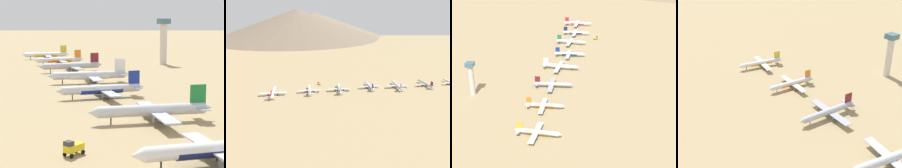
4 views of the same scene
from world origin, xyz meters
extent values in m
plane|color=tan|center=(0.00, 0.00, 0.00)|extent=(1835.36, 1835.36, 0.00)
cylinder|color=white|center=(-13.12, -149.79, 3.62)|extent=(31.14, 7.94, 3.27)
cone|color=white|center=(3.56, -152.35, 3.62)|extent=(3.21, 3.59, 3.21)
cone|color=white|center=(-29.64, -147.25, 3.62)|extent=(2.83, 3.28, 2.95)
cube|color=gold|center=(-26.57, -147.72, 7.45)|extent=(4.73, 1.02, 6.03)
cube|color=silver|center=(-27.08, -147.64, 3.94)|extent=(4.29, 10.63, 0.31)
cube|color=silver|center=(-14.40, -149.59, 3.04)|extent=(8.70, 29.60, 0.39)
cylinder|color=#4C4C54|center=(-12.93, -144.59, 1.86)|extent=(3.88, 2.51, 1.98)
cylinder|color=#4C4C54|center=(-14.50, -154.80, 1.86)|extent=(3.88, 2.51, 1.98)
cylinder|color=black|center=(-1.48, -151.57, 1.65)|extent=(0.38, 0.38, 3.29)
cylinder|color=black|center=(-14.91, -147.25, 1.65)|extent=(0.38, 0.38, 3.29)
cylinder|color=black|center=(-15.59, -151.67, 1.65)|extent=(0.38, 0.38, 3.29)
cylinder|color=gold|center=(-13.12, -149.79, 3.37)|extent=(17.35, 5.83, 3.28)
cylinder|color=silver|center=(-12.28, -107.88, 3.45)|extent=(29.67, 4.96, 3.12)
cone|color=silver|center=(3.76, -108.89, 3.45)|extent=(2.81, 3.21, 3.06)
cone|color=silver|center=(-28.17, -106.89, 3.45)|extent=(2.47, 2.94, 2.81)
cube|color=orange|center=(-25.22, -107.07, 7.10)|extent=(4.52, 0.57, 5.74)
cube|color=silver|center=(-25.71, -107.04, 3.76)|extent=(3.24, 9.99, 0.30)
cube|color=silver|center=(-13.51, -107.80, 2.90)|extent=(5.84, 28.09, 0.37)
cylinder|color=#4C4C54|center=(-12.55, -102.93, 1.77)|extent=(3.56, 2.10, 1.89)
cylinder|color=#4C4C54|center=(-13.16, -112.76, 1.77)|extent=(3.56, 2.10, 1.89)
cylinder|color=black|center=(-1.08, -108.58, 1.57)|extent=(0.36, 0.36, 3.13)
cylinder|color=black|center=(-14.20, -105.62, 1.57)|extent=(0.36, 0.36, 3.13)
cylinder|color=black|center=(-14.46, -109.88, 1.57)|extent=(0.36, 0.36, 3.13)
cylinder|color=orange|center=(-12.28, -107.88, 3.21)|extent=(16.41, 4.13, 3.12)
cylinder|color=#B2B7C1|center=(-8.15, -66.42, 3.87)|extent=(33.24, 4.83, 3.50)
cone|color=#B2B7C1|center=(9.87, -67.15, 3.87)|extent=(3.08, 3.54, 3.43)
cone|color=#B2B7C1|center=(-25.99, -65.70, 3.87)|extent=(2.70, 3.25, 3.15)
cube|color=maroon|center=(-22.68, -65.83, 7.96)|extent=(5.07, 0.53, 6.44)
cube|color=#A4A8B2|center=(-23.23, -65.81, 4.21)|extent=(3.39, 11.15, 0.33)
cube|color=#A4A8B2|center=(-9.53, -66.36, 3.25)|extent=(5.86, 31.45, 0.41)
cylinder|color=#4C4C54|center=(-8.57, -60.88, 1.99)|extent=(3.95, 2.27, 2.12)
cylinder|color=#4C4C54|center=(-9.02, -71.91, 1.99)|extent=(3.95, 2.27, 2.12)
cylinder|color=black|center=(4.43, -66.93, 1.76)|extent=(0.40, 0.40, 3.52)
cylinder|color=black|center=(-10.35, -63.94, 1.76)|extent=(0.40, 0.40, 3.52)
cylinder|color=black|center=(-10.54, -68.72, 1.76)|extent=(0.40, 0.40, 3.52)
cylinder|color=silver|center=(-3.74, -20.78, 4.15)|extent=(35.70, 9.70, 3.75)
cone|color=silver|center=(15.35, -24.05, 4.15)|extent=(3.74, 4.16, 3.68)
cone|color=silver|center=(-22.63, -17.55, 4.15)|extent=(3.30, 3.80, 3.38)
cube|color=white|center=(-19.13, -18.15, 8.55)|extent=(5.42, 1.26, 6.92)
cube|color=#B6BBC5|center=(-19.71, -18.05, 4.53)|extent=(5.12, 12.22, 0.36)
cube|color=#B6BBC5|center=(-5.20, -20.53, 3.49)|extent=(10.54, 33.95, 0.44)
cylinder|color=#4C4C54|center=(-3.42, -14.82, 2.13)|extent=(4.47, 2.94, 2.27)
cylinder|color=#4C4C54|center=(-5.42, -26.51, 2.13)|extent=(4.47, 2.94, 2.27)
cylinder|color=black|center=(9.59, -23.06, 1.89)|extent=(0.43, 0.43, 3.77)
cylinder|color=black|center=(-5.74, -17.83, 1.89)|extent=(0.43, 0.43, 3.77)
cylinder|color=black|center=(-6.61, -22.90, 1.89)|extent=(0.43, 0.43, 3.77)
cylinder|color=white|center=(-3.74, -20.78, 3.87)|extent=(19.92, 7.01, 3.76)
cylinder|color=silver|center=(4.99, 19.14, 3.75)|extent=(32.31, 5.82, 3.39)
cone|color=silver|center=(22.44, 17.82, 3.75)|extent=(3.10, 3.53, 3.33)
cone|color=silver|center=(-12.28, 20.46, 3.75)|extent=(2.72, 3.23, 3.05)
cube|color=navy|center=(-9.07, 20.21, 7.72)|extent=(4.92, 0.68, 6.25)
cube|color=#B6BBC5|center=(-9.61, 20.25, 4.09)|extent=(3.66, 10.90, 0.32)
cube|color=#B6BBC5|center=(3.66, 19.25, 3.16)|extent=(6.75, 30.61, 0.40)
cylinder|color=#4C4C54|center=(4.78, 24.53, 1.93)|extent=(3.90, 2.33, 2.05)
cylinder|color=#4C4C54|center=(3.96, 13.85, 1.93)|extent=(3.90, 2.33, 2.05)
cylinder|color=black|center=(17.17, 18.22, 1.71)|extent=(0.39, 0.39, 3.41)
cylinder|color=black|center=(2.94, 21.63, 1.71)|extent=(0.39, 0.39, 3.41)
cylinder|color=black|center=(2.59, 17.00, 1.71)|extent=(0.39, 0.39, 3.41)
cylinder|color=navy|center=(4.99, 19.14, 3.50)|extent=(17.89, 4.73, 3.40)
cylinder|color=silver|center=(5.22, 64.59, 4.06)|extent=(34.88, 9.88, 3.67)
cone|color=silver|center=(23.85, 61.18, 4.06)|extent=(3.69, 4.10, 3.60)
cone|color=silver|center=(-13.22, 67.96, 4.06)|extent=(3.26, 3.74, 3.30)
cube|color=#197A38|center=(-9.79, 67.34, 8.36)|extent=(5.29, 1.29, 6.76)
cube|color=#B6BBC5|center=(-10.37, 67.44, 4.43)|extent=(5.13, 11.96, 0.35)
cube|color=#B6BBC5|center=(3.80, 64.85, 3.42)|extent=(10.67, 33.19, 0.43)
cylinder|color=#4C4C54|center=(5.60, 70.41, 2.09)|extent=(4.39, 2.92, 2.22)
cylinder|color=#4C4C54|center=(3.51, 59.01, 2.09)|extent=(4.39, 2.92, 2.22)
cylinder|color=black|center=(18.23, 62.21, 1.85)|extent=(0.43, 0.43, 3.69)
cylinder|color=black|center=(3.30, 67.49, 1.85)|extent=(0.43, 0.43, 3.69)
cylinder|color=black|center=(2.39, 62.55, 1.85)|extent=(0.43, 0.43, 3.69)
cylinder|color=white|center=(11.01, 106.09, 3.87)|extent=(33.32, 7.36, 3.50)
cone|color=white|center=(28.92, 103.97, 3.87)|extent=(3.33, 3.75, 3.43)
cube|color=silver|center=(9.63, 106.25, 3.25)|extent=(8.24, 31.62, 0.41)
cylinder|color=#4C4C54|center=(9.72, 100.68, 1.99)|extent=(4.09, 2.56, 2.12)
cylinder|color=black|center=(23.51, 104.61, 1.76)|extent=(0.40, 0.40, 3.52)
cylinder|color=black|center=(8.44, 103.98, 1.76)|extent=(0.40, 0.40, 3.52)
cylinder|color=#141E51|center=(11.01, 106.09, 3.60)|extent=(18.51, 5.62, 3.50)
cube|color=yellow|center=(37.94, 87.17, 1.95)|extent=(5.67, 4.49, 1.70)
cube|color=#333338|center=(39.43, 87.98, 3.35)|extent=(2.57, 2.68, 1.10)
cylinder|color=black|center=(39.13, 89.13, 0.55)|extent=(1.13, 0.83, 1.10)
cylinder|color=black|center=(40.22, 87.10, 0.55)|extent=(1.13, 0.83, 1.10)
cylinder|color=black|center=(35.65, 87.25, 0.55)|extent=(1.13, 0.83, 1.10)
cylinder|color=black|center=(36.74, 85.22, 0.55)|extent=(1.13, 0.83, 1.10)
cylinder|color=beige|center=(-79.72, -84.18, 13.89)|extent=(4.80, 4.80, 27.78)
cube|color=#3F6B7A|center=(-79.72, -84.18, 29.58)|extent=(7.20, 7.20, 3.60)
camera|label=1|loc=(68.53, 187.11, 33.55)|focal=71.59mm
camera|label=2|loc=(-265.26, 139.71, 106.26)|focal=33.99mm
camera|label=3|loc=(16.29, -365.64, 142.56)|focal=56.05mm
camera|label=4|loc=(94.57, 42.39, 96.12)|focal=49.73mm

